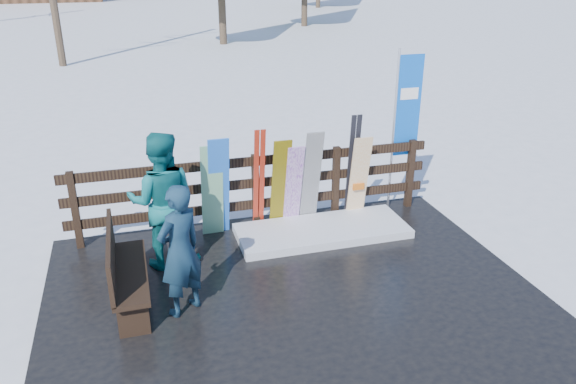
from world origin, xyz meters
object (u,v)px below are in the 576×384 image
object	(u,v)px
snowboard_1	(212,191)
snowboard_3	(293,186)
person_back	(162,201)
rental_flag	(405,112)
bench	(123,269)
person_front	(180,251)
snowboard_4	(311,178)
snowboard_5	(359,178)
snowboard_2	(280,184)
snowboard_0	(219,187)

from	to	relation	value
snowboard_1	snowboard_3	size ratio (longest dim) A/B	1.08
person_back	rental_flag	bearing A→B (deg)	-157.56
bench	rental_flag	size ratio (longest dim) A/B	0.58
snowboard_3	person_back	bearing A→B (deg)	-162.79
rental_flag	person_front	world-z (taller)	rental_flag
snowboard_4	person_front	distance (m)	2.79
snowboard_5	rental_flag	world-z (taller)	rental_flag
bench	snowboard_2	xyz separation A→B (m)	(2.32, 1.50, 0.22)
snowboard_5	snowboard_4	bearing A→B (deg)	-180.00
rental_flag	person_front	distance (m)	4.37
snowboard_4	snowboard_2	bearing A→B (deg)	-180.00
rental_flag	snowboard_2	bearing A→B (deg)	-172.69
bench	rental_flag	distance (m)	4.89
bench	snowboard_0	size ratio (longest dim) A/B	0.94
bench	snowboard_1	xyz separation A→B (m)	(1.30, 1.50, 0.22)
snowboard_3	person_front	size ratio (longest dim) A/B	0.86
snowboard_0	bench	bearing A→B (deg)	-133.03
snowboard_4	person_back	world-z (taller)	person_back
snowboard_2	rental_flag	distance (m)	2.30
bench	snowboard_2	size ratio (longest dim) A/B	1.00
snowboard_1	snowboard_2	xyz separation A→B (m)	(1.02, -0.00, -0.00)
snowboard_1	person_front	distance (m)	1.89
snowboard_5	snowboard_2	bearing A→B (deg)	-180.00
snowboard_3	person_back	distance (m)	2.07
bench	person_front	xyz separation A→B (m)	(0.65, -0.28, 0.29)
snowboard_4	person_back	distance (m)	2.33
bench	snowboard_3	world-z (taller)	snowboard_3
rental_flag	bench	bearing A→B (deg)	-158.21
snowboard_1	person_back	distance (m)	0.98
snowboard_0	snowboard_1	world-z (taller)	snowboard_0
snowboard_1	snowboard_4	world-z (taller)	snowboard_4
bench	snowboard_3	size ratio (longest dim) A/B	1.09
snowboard_1	snowboard_4	xyz separation A→B (m)	(1.50, 0.00, 0.04)
snowboard_0	rental_flag	distance (m)	3.15
snowboard_4	person_back	xyz separation A→B (m)	(-2.25, -0.61, 0.16)
bench	snowboard_0	xyz separation A→B (m)	(1.40, 1.50, 0.27)
snowboard_4	snowboard_5	xyz separation A→B (m)	(0.78, 0.00, -0.08)
snowboard_2	rental_flag	world-z (taller)	rental_flag
bench	snowboard_3	bearing A→B (deg)	30.70
snowboard_0	snowboard_5	world-z (taller)	snowboard_0
snowboard_5	person_back	xyz separation A→B (m)	(-3.03, -0.61, 0.24)
person_front	snowboard_4	bearing A→B (deg)	-174.16
snowboard_3	snowboard_5	size ratio (longest dim) A/B	0.99
person_front	person_back	world-z (taller)	person_back
snowboard_4	person_front	size ratio (longest dim) A/B	0.98
snowboard_0	snowboard_2	bearing A→B (deg)	-0.00
snowboard_2	person_back	world-z (taller)	person_back
rental_flag	person_front	xyz separation A→B (m)	(-3.77, -2.05, -0.80)
snowboard_3	rental_flag	distance (m)	2.14
person_back	person_front	bearing A→B (deg)	104.32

